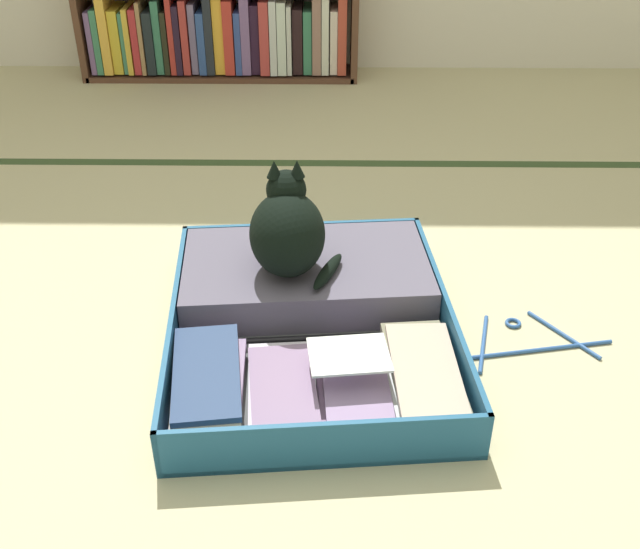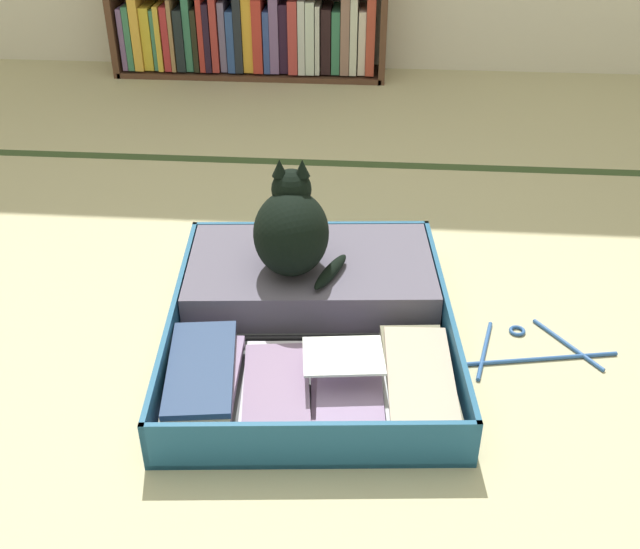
# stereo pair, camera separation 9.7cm
# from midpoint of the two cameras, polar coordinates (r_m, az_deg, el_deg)

# --- Properties ---
(ground_plane) EXTENTS (10.00, 10.00, 0.00)m
(ground_plane) POSITION_cam_midpoint_polar(r_m,az_deg,el_deg) (1.72, -4.26, -9.42)
(ground_plane) COLOR #C2B98C
(tatami_border) EXTENTS (4.80, 0.05, 0.00)m
(tatami_border) POSITION_cam_midpoint_polar(r_m,az_deg,el_deg) (2.79, -0.55, 8.45)
(tatami_border) COLOR #364C27
(tatami_border) RESTS_ON ground_plane
(open_suitcase) EXTENTS (0.74, 0.87, 0.12)m
(open_suitcase) POSITION_cam_midpoint_polar(r_m,az_deg,el_deg) (1.89, 0.71, -2.88)
(open_suitcase) COLOR #1D537A
(open_suitcase) RESTS_ON ground_plane
(black_cat) EXTENTS (0.25, 0.24, 0.28)m
(black_cat) POSITION_cam_midpoint_polar(r_m,az_deg,el_deg) (1.88, -0.65, 3.38)
(black_cat) COLOR black
(black_cat) RESTS_ON open_suitcase
(clothes_hanger) EXTENTS (0.41, 0.25, 0.01)m
(clothes_hanger) POSITION_cam_midpoint_polar(r_m,az_deg,el_deg) (1.93, 16.75, -5.47)
(clothes_hanger) COLOR #2D589A
(clothes_hanger) RESTS_ON ground_plane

